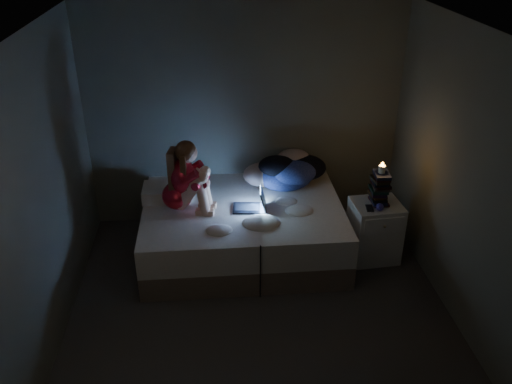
{
  "coord_description": "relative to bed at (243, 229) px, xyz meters",
  "views": [
    {
      "loc": [
        -0.39,
        -3.88,
        3.4
      ],
      "look_at": [
        0.05,
        1.0,
        0.8
      ],
      "focal_mm": 37.41,
      "sensor_mm": 36.0,
      "label": 1
    }
  ],
  "objects": [
    {
      "name": "book_stack",
      "position": [
        1.41,
        -0.21,
        0.55
      ],
      "size": [
        0.19,
        0.25,
        0.37
      ],
      "primitive_type": null,
      "color": "black",
      "rests_on": "nightstand"
    },
    {
      "name": "clothes_pile",
      "position": [
        0.51,
        0.43,
        0.5
      ],
      "size": [
        0.78,
        0.68,
        0.41
      ],
      "primitive_type": null,
      "rotation": [
        0.0,
        0.0,
        0.21
      ],
      "color": "navy",
      "rests_on": "bed"
    },
    {
      "name": "pillow",
      "position": [
        -0.83,
        0.25,
        0.37
      ],
      "size": [
        0.5,
        0.36,
        0.14
      ],
      "primitive_type": "cube",
      "color": "silver",
      "rests_on": "bed"
    },
    {
      "name": "woman",
      "position": [
        -0.69,
        -0.02,
        0.69
      ],
      "size": [
        0.54,
        0.41,
        0.79
      ],
      "primitive_type": null,
      "rotation": [
        0.0,
        0.0,
        -0.19
      ],
      "color": "#A2071A",
      "rests_on": "bed"
    },
    {
      "name": "laptop",
      "position": [
        0.06,
        -0.08,
        0.42
      ],
      "size": [
        0.37,
        0.28,
        0.25
      ],
      "primitive_type": null,
      "rotation": [
        0.0,
        0.0,
        -0.1
      ],
      "color": "black",
      "rests_on": "bed"
    },
    {
      "name": "wall_left",
      "position": [
        -1.73,
        -1.1,
        1.01
      ],
      "size": [
        0.02,
        3.8,
        2.6
      ],
      "primitive_type": "cube",
      "color": "#51534C",
      "rests_on": "ground"
    },
    {
      "name": "phone",
      "position": [
        1.29,
        -0.31,
        0.38
      ],
      "size": [
        0.1,
        0.15,
        0.01
      ],
      "primitive_type": "cube",
      "rotation": [
        0.0,
        0.0,
        -0.2
      ],
      "color": "black",
      "rests_on": "nightstand"
    },
    {
      "name": "wall_back",
      "position": [
        0.08,
        0.81,
        1.01
      ],
      "size": [
        3.6,
        0.02,
        2.6
      ],
      "primitive_type": "cube",
      "color": "#51534C",
      "rests_on": "ground"
    },
    {
      "name": "candle",
      "position": [
        1.41,
        -0.21,
        0.78
      ],
      "size": [
        0.07,
        0.07,
        0.08
      ],
      "primitive_type": "cylinder",
      "color": "beige",
      "rests_on": "book_stack"
    },
    {
      "name": "wall_front",
      "position": [
        0.08,
        -3.01,
        1.01
      ],
      "size": [
        3.6,
        0.02,
        2.6
      ],
      "primitive_type": "cube",
      "color": "#51534C",
      "rests_on": "ground"
    },
    {
      "name": "wall_right",
      "position": [
        1.89,
        -1.1,
        1.01
      ],
      "size": [
        0.02,
        3.8,
        2.6
      ],
      "primitive_type": "cube",
      "color": "#51534C",
      "rests_on": "ground"
    },
    {
      "name": "blue_orb",
      "position": [
        1.37,
        -0.36,
        0.41
      ],
      "size": [
        0.08,
        0.08,
        0.08
      ],
      "primitive_type": "sphere",
      "color": "#392F98",
      "rests_on": "nightstand"
    },
    {
      "name": "ceiling",
      "position": [
        0.08,
        -1.1,
        2.32
      ],
      "size": [
        3.6,
        3.8,
        0.02
      ],
      "primitive_type": "cube",
      "color": "silver",
      "rests_on": "ground"
    },
    {
      "name": "bed",
      "position": [
        0.0,
        0.0,
        0.0
      ],
      "size": [
        2.13,
        1.6,
        0.59
      ],
      "primitive_type": null,
      "color": "beige",
      "rests_on": "ground"
    },
    {
      "name": "floor",
      "position": [
        0.08,
        -1.1,
        -0.3
      ],
      "size": [
        3.6,
        3.8,
        0.02
      ],
      "primitive_type": "cube",
      "color": "#35302E",
      "rests_on": "ground"
    },
    {
      "name": "nightstand",
      "position": [
        1.41,
        -0.23,
        0.04
      ],
      "size": [
        0.53,
        0.48,
        0.67
      ],
      "primitive_type": "cube",
      "rotation": [
        0.0,
        0.0,
        0.08
      ],
      "color": "silver",
      "rests_on": "ground"
    }
  ]
}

